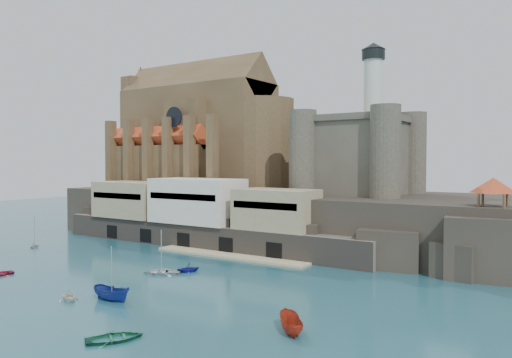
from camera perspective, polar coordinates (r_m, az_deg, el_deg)
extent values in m
plane|color=#194855|center=(74.90, -12.69, -10.62)|extent=(300.00, 300.00, 0.00)
cube|color=black|center=(105.32, 3.31, -4.17)|extent=(100.00, 34.00, 10.00)
cube|color=black|center=(117.96, -17.16, -4.57)|extent=(9.00, 5.00, 6.00)
cube|color=black|center=(106.09, -11.68, -5.25)|extent=(9.00, 5.00, 6.00)
cube|color=black|center=(94.82, -4.42, -6.07)|extent=(9.00, 5.00, 6.00)
cube|color=black|center=(85.47, 4.64, -6.96)|extent=(9.00, 5.00, 6.00)
cube|color=black|center=(79.04, 14.92, -7.76)|extent=(9.00, 5.00, 6.00)
cube|color=#645B50|center=(96.03, -6.20, -6.43)|extent=(70.00, 6.00, 4.50)
cube|color=#CCBC88|center=(86.78, -3.01, -8.73)|extent=(30.00, 4.00, 0.40)
cube|color=black|center=(109.54, -16.09, -5.79)|extent=(3.00, 0.40, 2.60)
cube|color=black|center=(102.16, -12.45, -6.32)|extent=(3.00, 0.40, 2.60)
cube|color=black|center=(95.27, -8.26, -6.90)|extent=(3.00, 0.40, 2.60)
cube|color=black|center=(88.96, -3.43, -7.52)|extent=(3.00, 0.40, 2.60)
cube|color=black|center=(83.38, 2.11, -8.16)|extent=(3.00, 0.40, 2.60)
cube|color=tan|center=(109.91, -13.90, -2.26)|extent=(16.00, 9.00, 7.50)
cube|color=silver|center=(97.35, -6.74, -2.47)|extent=(18.00, 9.00, 8.50)
cube|color=tan|center=(86.84, 2.34, -3.49)|extent=(14.00, 8.00, 7.00)
cube|color=#503D25|center=(121.65, -6.84, 4.67)|extent=(38.00, 14.00, 24.00)
cube|color=#503D25|center=(122.80, -6.86, 10.27)|extent=(38.00, 13.01, 13.01)
cylinder|color=#503D25|center=(110.16, 0.71, 3.92)|extent=(14.00, 14.00, 20.00)
cube|color=#503D25|center=(119.01, -5.37, 3.77)|extent=(10.00, 20.00, 20.00)
cube|color=#503D25|center=(117.28, -11.33, 1.32)|extent=(28.00, 5.00, 10.00)
cube|color=#503D25|center=(131.38, -5.45, 1.42)|extent=(28.00, 5.00, 10.00)
cube|color=#B73F1F|center=(117.39, -11.35, 4.55)|extent=(28.00, 5.66, 5.66)
cube|color=#B73F1F|center=(131.48, -5.46, 4.30)|extent=(28.00, 5.66, 5.66)
cube|color=#503D25|center=(134.87, -13.00, 5.22)|extent=(4.00, 10.00, 28.00)
cylinder|color=black|center=(110.29, -9.36, 7.02)|extent=(4.40, 0.30, 4.40)
cube|color=#503D25|center=(124.12, -16.24, 2.70)|extent=(1.60, 2.20, 16.00)
cube|color=#503D25|center=(119.43, -14.33, 2.75)|extent=(1.60, 2.20, 16.00)
cube|color=#503D25|center=(114.89, -12.26, 2.80)|extent=(1.60, 2.20, 16.00)
cube|color=#503D25|center=(110.52, -10.03, 2.85)|extent=(1.60, 2.20, 16.00)
cube|color=#503D25|center=(106.32, -7.61, 2.90)|extent=(1.60, 2.20, 16.00)
cube|color=#503D25|center=(102.33, -5.00, 2.94)|extent=(1.60, 2.20, 16.00)
cube|color=#494539|center=(98.51, 11.68, 2.36)|extent=(16.00, 16.00, 14.00)
cube|color=#494539|center=(98.84, 11.71, 6.66)|extent=(17.00, 17.00, 1.20)
cylinder|color=#494539|center=(94.70, 5.36, 3.02)|extent=(5.20, 5.20, 16.00)
cylinder|color=#494539|center=(88.21, 14.55, 3.04)|extent=(5.20, 5.20, 16.00)
cylinder|color=#494539|center=(109.03, 9.37, 2.86)|extent=(5.20, 5.20, 16.00)
cylinder|color=#494539|center=(103.45, 17.47, 2.85)|extent=(5.20, 5.20, 16.00)
cylinder|color=silver|center=(100.58, 13.24, 9.77)|extent=(3.60, 3.60, 12.00)
cylinder|color=black|center=(101.77, 13.27, 13.68)|extent=(4.40, 4.40, 2.00)
cone|color=black|center=(102.10, 13.28, 14.56)|extent=(4.60, 4.60, 1.40)
cube|color=black|center=(77.98, 25.39, -7.01)|extent=(12.00, 10.00, 8.70)
cube|color=black|center=(76.06, 22.02, -8.60)|extent=(6.00, 5.00, 5.00)
cube|color=#503D25|center=(77.42, 25.44, -3.72)|extent=(4.20, 4.20, 0.30)
cylinder|color=#503D25|center=(75.97, 24.09, -2.71)|extent=(0.36, 0.36, 3.20)
cylinder|color=#503D25|center=(75.50, 26.49, -2.77)|extent=(0.36, 0.36, 3.20)
cylinder|color=#503D25|center=(79.12, 24.48, -2.53)|extent=(0.36, 0.36, 3.20)
cylinder|color=#503D25|center=(78.67, 26.78, -2.59)|extent=(0.36, 0.36, 3.20)
pyramid|color=#B73F1F|center=(77.13, 25.49, -0.65)|extent=(6.40, 6.40, 2.20)
imported|color=silver|center=(64.31, -20.61, -12.82)|extent=(2.50, 3.14, 3.18)
imported|color=navy|center=(62.61, -16.14, -13.18)|extent=(2.20, 2.14, 5.52)
imported|color=#1C6B44|center=(49.47, -15.81, -17.32)|extent=(3.71, 2.96, 5.22)
imported|color=beige|center=(104.47, -23.97, -7.15)|extent=(2.55, 2.02, 2.58)
imported|color=#A83019|center=(49.98, 3.98, -17.05)|extent=(2.74, 2.75, 5.11)
imported|color=silver|center=(75.02, -10.75, -10.59)|extent=(3.02, 3.86, 5.41)
imported|color=navy|center=(75.49, -7.78, -10.49)|extent=(3.42, 3.07, 3.38)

